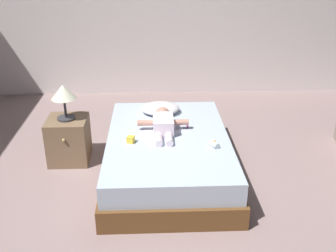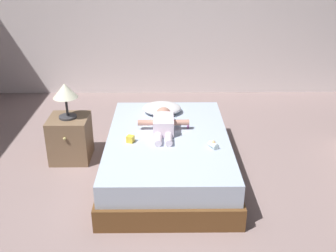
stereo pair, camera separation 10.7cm
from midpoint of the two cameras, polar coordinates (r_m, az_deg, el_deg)
ground_plane at (r=3.33m, az=-1.99°, el=-12.51°), size 8.00×8.00×0.00m
wall_behind_bed at (r=5.71m, az=-2.54°, el=16.94°), size 8.00×0.12×2.51m
bed at (r=3.78m, az=-0.82°, el=-4.15°), size 1.16×1.79×0.39m
pillow at (r=4.17m, az=-1.88°, el=2.54°), size 0.40×0.33×0.10m
baby at (r=3.78m, az=-1.53°, el=0.42°), size 0.49×0.61×0.16m
toothbrush at (r=3.90m, az=1.95°, el=0.24°), size 0.01×0.13×0.02m
nightstand at (r=4.12m, az=-14.78°, el=-1.91°), size 0.39×0.42×0.45m
lamp at (r=3.93m, az=-15.54°, el=4.47°), size 0.24×0.24×0.35m
toy_block at (r=3.57m, az=-6.23°, el=-1.95°), size 0.08×0.08×0.06m
baby_bottle at (r=3.49m, az=5.76°, el=-2.58°), size 0.09×0.11×0.08m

